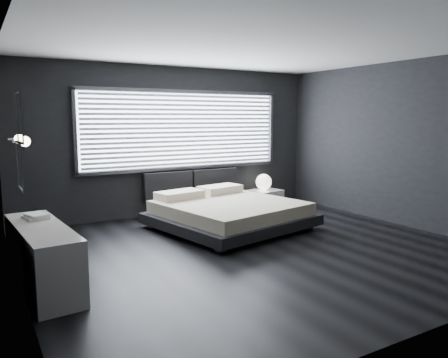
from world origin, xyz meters
TOP-DOWN VIEW (x-y plane):
  - room at (0.00, 0.00)m, footprint 6.04×6.00m
  - window at (0.20, 2.70)m, footprint 4.14×0.09m
  - headboard at (0.31, 2.64)m, footprint 1.96×0.16m
  - sconce_near at (-2.88, 0.05)m, footprint 0.18×0.11m
  - sconce_far at (-2.88, 0.65)m, footprint 0.18×0.11m
  - wall_art_upper at (-2.98, -0.55)m, footprint 0.01×0.48m
  - wall_art_lower at (-2.98, -0.30)m, footprint 0.01×0.48m
  - bed at (0.30, 1.22)m, footprint 2.63×2.55m
  - nightstand at (1.85, 2.33)m, footprint 0.69×0.61m
  - orb_lamp at (1.84, 2.37)m, footprint 0.33×0.33m
  - dresser at (-2.78, 0.01)m, footprint 0.61×1.75m
  - book_stack at (-2.78, 0.41)m, footprint 0.29×0.35m

SIDE VIEW (x-z plane):
  - nightstand at x=1.85m, z-range 0.00..0.36m
  - bed at x=0.30m, z-range -0.02..0.56m
  - dresser at x=-2.78m, z-range 0.00..0.69m
  - orb_lamp at x=1.84m, z-range 0.36..0.69m
  - headboard at x=0.31m, z-range 0.31..0.83m
  - book_stack at x=-2.78m, z-range 0.68..0.75m
  - wall_art_lower at x=-2.98m, z-range 1.14..1.62m
  - room at x=0.00m, z-range 0.00..2.80m
  - sconce_near at x=-2.88m, z-range 1.55..1.66m
  - sconce_far at x=-2.88m, z-range 1.55..1.66m
  - window at x=0.20m, z-range 0.85..2.37m
  - wall_art_upper at x=-2.98m, z-range 1.61..2.09m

